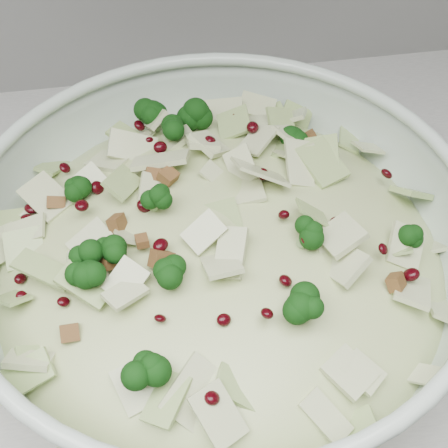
% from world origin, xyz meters
% --- Properties ---
extents(mixing_bowl, '(0.46, 0.46, 0.15)m').
position_xyz_m(mixing_bowl, '(-0.57, 1.60, 0.98)').
color(mixing_bowl, '#B6C8BA').
rests_on(mixing_bowl, counter).
extents(salad, '(0.49, 0.49, 0.15)m').
position_xyz_m(salad, '(-0.57, 1.60, 1.00)').
color(salad, '#AFBD81').
rests_on(salad, mixing_bowl).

